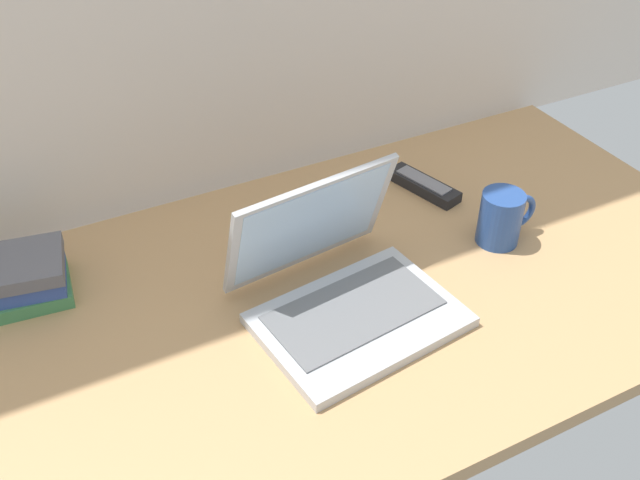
{
  "coord_description": "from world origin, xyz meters",
  "views": [
    {
      "loc": [
        -0.38,
        -0.79,
        0.83
      ],
      "look_at": [
        0.03,
        0.0,
        0.15
      ],
      "focal_mm": 40.26,
      "sensor_mm": 36.0,
      "label": 1
    }
  ],
  "objects_px": {
    "coffee_mug": "(502,217)",
    "remote_control_near": "(423,185)",
    "book_stack": "(16,279)",
    "laptop": "(342,286)"
  },
  "relations": [
    {
      "from": "book_stack",
      "to": "laptop",
      "type": "bearing_deg",
      "value": -30.01
    },
    {
      "from": "remote_control_near",
      "to": "book_stack",
      "type": "distance_m",
      "value": 0.77
    },
    {
      "from": "coffee_mug",
      "to": "laptop",
      "type": "bearing_deg",
      "value": -175.5
    },
    {
      "from": "coffee_mug",
      "to": "book_stack",
      "type": "height_order",
      "value": "coffee_mug"
    },
    {
      "from": "laptop",
      "to": "book_stack",
      "type": "xyz_separation_m",
      "value": [
        -0.46,
        0.27,
        -0.01
      ]
    },
    {
      "from": "laptop",
      "to": "coffee_mug",
      "type": "height_order",
      "value": "laptop"
    },
    {
      "from": "laptop",
      "to": "book_stack",
      "type": "relative_size",
      "value": 1.89
    },
    {
      "from": "coffee_mug",
      "to": "remote_control_near",
      "type": "xyz_separation_m",
      "value": [
        -0.03,
        0.2,
        -0.04
      ]
    },
    {
      "from": "laptop",
      "to": "coffee_mug",
      "type": "distance_m",
      "value": 0.34
    },
    {
      "from": "laptop",
      "to": "coffee_mug",
      "type": "xyz_separation_m",
      "value": [
        0.34,
        0.03,
        0.01
      ]
    }
  ]
}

